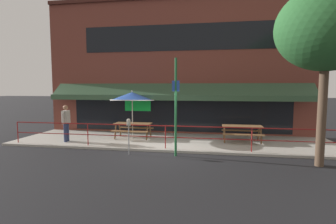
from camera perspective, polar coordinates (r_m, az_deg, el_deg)
The scene contains 11 objects.
ground_plane at distance 10.74m, azimuth -0.85°, elevation -8.81°, with size 120.00×120.00×0.00m, color black.
patio_deck at distance 12.65m, azimuth 0.82°, elevation -6.39°, with size 15.00×4.00×0.10m, color #ADA89E.
restaurant_building at distance 14.63m, azimuth 2.20°, elevation 9.79°, with size 15.00×1.60×7.56m.
patio_railing at distance 10.87m, azimuth -0.57°, elevation -4.33°, with size 13.84×0.04×0.97m.
picnic_table_left at distance 13.14m, azimuth -7.64°, elevation -3.09°, with size 1.80×1.42×0.76m.
picnic_table_centre at distance 12.64m, azimuth 15.81°, elevation -3.59°, with size 1.80×1.42×0.76m.
patio_umbrella_left at distance 12.94m, azimuth -7.81°, elevation 3.34°, with size 2.14×2.14×2.38m.
pedestrian_walking at distance 13.10m, azimuth -21.32°, elevation -1.89°, with size 0.27×0.62×1.71m.
parking_meter_near at distance 10.36m, azimuth -8.57°, elevation -2.92°, with size 0.15×0.16×1.42m.
street_sign_pole at distance 9.91m, azimuth 1.70°, elevation 1.27°, with size 0.28×0.09×3.73m.
street_tree_curbside at distance 10.18m, azimuth 31.94°, elevation 16.16°, with size 3.21×2.89×6.36m.
Camera 1 is at (1.91, -10.24, 2.64)m, focal length 28.00 mm.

